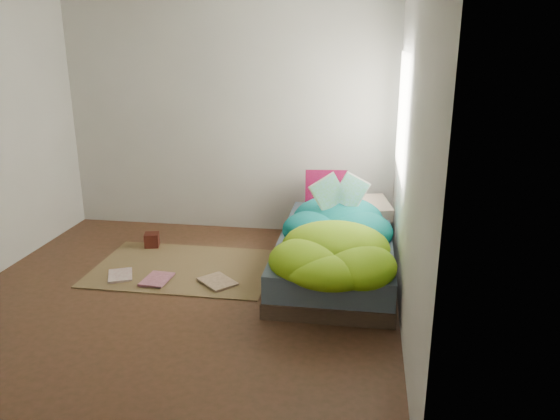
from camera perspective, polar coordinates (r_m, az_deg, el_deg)
The scene contains 12 objects.
ground at distance 4.57m, azimuth -10.46°, elevation -8.87°, with size 3.50×3.50×0.00m, color #3E2A17.
room_walls at distance 4.13m, azimuth -11.51°, elevation 11.86°, with size 3.54×3.54×2.62m.
bed at distance 4.93m, azimuth 5.81°, elevation -4.51°, with size 1.00×2.00×0.34m.
duvet at distance 4.60m, azimuth 5.78°, elevation -1.58°, with size 0.96×1.84×0.34m, color #065F68, non-canonical shape.
rug at distance 5.09m, azimuth -10.05°, elevation -5.98°, with size 1.60×1.10×0.01m, color brown.
pillow_floral at distance 5.41m, azimuth 8.10°, elevation 0.11°, with size 0.61×0.38×0.14m, color #EEE4CD.
pillow_magenta at distance 5.48m, azimuth 4.84°, elevation 1.97°, with size 0.42×0.13×0.42m, color #53051D.
open_book at distance 4.82m, azimuth 6.33°, elevation 3.01°, with size 0.44×0.09×0.27m, color green, non-canonical shape.
wooden_box at distance 5.62m, azimuth -13.24°, elevation -3.06°, with size 0.14×0.14×0.14m, color #3E180E.
floor_book_a at distance 5.02m, azimuth -17.51°, elevation -6.66°, with size 0.20×0.28×0.02m, color silver.
floor_book_b at distance 4.89m, azimuth -13.91°, elevation -6.95°, with size 0.22×0.29×0.03m, color #C97495.
floor_book_c at distance 4.67m, azimuth -7.77°, elevation -7.82°, with size 0.23×0.32×0.02m, color tan.
Camera 1 is at (1.44, -3.85, 2.00)m, focal length 35.00 mm.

